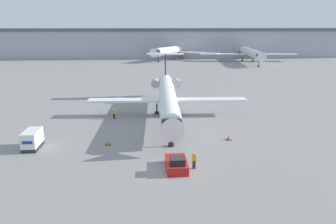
% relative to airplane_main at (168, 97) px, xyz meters
% --- Properties ---
extents(ground_plane, '(600.00, 600.00, 0.00)m').
position_rel_airplane_main_xyz_m(ground_plane, '(-0.57, -21.48, -3.20)').
color(ground_plane, gray).
extents(terminal_building, '(180.00, 16.80, 12.84)m').
position_rel_airplane_main_xyz_m(terminal_building, '(-0.57, 98.52, 3.24)').
color(terminal_building, '#9EA3AD').
rests_on(terminal_building, ground).
extents(airplane_main, '(26.58, 34.11, 8.96)m').
position_rel_airplane_main_xyz_m(airplane_main, '(0.00, 0.00, 0.00)').
color(airplane_main, white).
rests_on(airplane_main, ground).
extents(pushback_tug, '(2.21, 4.10, 1.64)m').
position_rel_airplane_main_xyz_m(pushback_tug, '(-0.40, -20.96, -2.61)').
color(pushback_tug, '#B21919').
rests_on(pushback_tug, ground).
extents(luggage_cart, '(1.75, 3.56, 2.29)m').
position_rel_airplane_main_xyz_m(luggage_cart, '(-17.70, -13.78, -2.06)').
color(luggage_cart, '#232326').
rests_on(luggage_cart, ground).
extents(worker_near_tug, '(0.40, 0.26, 1.87)m').
position_rel_airplane_main_xyz_m(worker_near_tug, '(1.47, -20.96, -2.21)').
color(worker_near_tug, '#232838').
rests_on(worker_near_tug, ground).
extents(worker_by_wing, '(0.40, 0.24, 1.68)m').
position_rel_airplane_main_xyz_m(worker_by_wing, '(-8.86, -1.26, -2.33)').
color(worker_by_wing, '#232838').
rests_on(worker_by_wing, ground).
extents(traffic_cone_left, '(0.68, 0.68, 0.66)m').
position_rel_airplane_main_xyz_m(traffic_cone_left, '(-8.53, -13.24, -2.89)').
color(traffic_cone_left, black).
rests_on(traffic_cone_left, ground).
extents(traffic_cone_right, '(0.68, 0.68, 0.69)m').
position_rel_airplane_main_xyz_m(traffic_cone_right, '(7.40, -12.40, -2.87)').
color(traffic_cone_right, black).
rests_on(traffic_cone_right, ground).
extents(airplane_parked_far_left, '(38.91, 39.80, 10.43)m').
position_rel_airplane_main_xyz_m(airplane_parked_far_left, '(37.80, 78.24, 0.44)').
color(airplane_parked_far_left, silver).
rests_on(airplane_parked_far_left, ground).
extents(airplane_parked_far_right, '(33.37, 31.93, 10.72)m').
position_rel_airplane_main_xyz_m(airplane_parked_far_right, '(9.56, 89.65, 0.67)').
color(airplane_parked_far_right, white).
rests_on(airplane_parked_far_right, ground).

